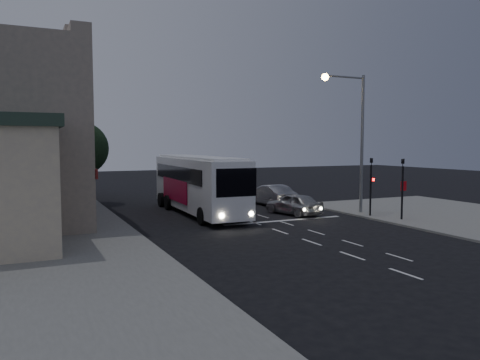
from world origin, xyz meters
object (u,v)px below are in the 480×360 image
car_sedan_b (233,190)px  street_tree (82,146)px  car_suv (294,204)px  traffic_signal_main (371,179)px  regulatory_sign (403,193)px  traffic_signal_side (403,181)px  streetlight (354,127)px  tour_bus (198,183)px  car_sedan_a (271,195)px

car_sedan_b → street_tree: 12.84m
car_suv → street_tree: (-12.00, 11.22, 3.78)m
traffic_signal_main → regulatory_sign: bearing=-30.8°
traffic_signal_side → streetlight: size_ratio=0.46×
traffic_signal_side → streetlight: streetlight is taller
regulatory_sign → streetlight: size_ratio=0.24×
tour_bus → streetlight: streetlight is taller
car_suv → car_sedan_a: 4.80m
car_sedan_a → car_sedan_b: car_sedan_a is taller
streetlight → car_sedan_b: bearing=105.5°
traffic_signal_side → street_tree: bearing=135.5°
car_sedan_a → traffic_signal_side: size_ratio=1.18×
traffic_signal_side → car_sedan_b: bearing=105.5°
traffic_signal_main → traffic_signal_side: (0.70, -1.98, 0.00)m
tour_bus → car_sedan_a: (6.43, 1.56, -1.28)m
car_suv → car_sedan_a: car_sedan_a is taller
car_suv → streetlight: streetlight is taller
car_sedan_a → regulatory_sign: size_ratio=2.19×
car_suv → traffic_signal_side: bearing=119.9°
tour_bus → traffic_signal_main: 11.22m
car_sedan_b → street_tree: bearing=7.9°
car_sedan_a → street_tree: bearing=-27.9°
traffic_signal_side → streetlight: bearing=105.7°
car_sedan_b → traffic_signal_side: (4.28, -15.42, 1.76)m
traffic_signal_side → streetlight: 4.84m
traffic_signal_side → car_sedan_a: bearing=110.5°
traffic_signal_main → streetlight: size_ratio=0.46×
traffic_signal_main → street_tree: size_ratio=0.66×
car_sedan_a → traffic_signal_side: bearing=109.4°
car_sedan_a → traffic_signal_side: 10.49m
tour_bus → regulatory_sign: 13.20m
streetlight → traffic_signal_main: bearing=-79.8°
regulatory_sign → traffic_signal_main: bearing=149.2°
car_suv → streetlight: (3.55, -1.60, 5.01)m
car_sedan_a → street_tree: 14.90m
car_suv → traffic_signal_side: traffic_signal_side is taller
regulatory_sign → streetlight: 5.18m
car_sedan_b → traffic_signal_main: size_ratio=1.11×
car_sedan_b → traffic_signal_side: size_ratio=1.11×
traffic_signal_main → regulatory_sign: (1.70, -1.01, -0.82)m
car_suv → streetlight: 6.35m
car_sedan_b → regulatory_sign: bearing=121.7°
tour_bus → car_sedan_a: tour_bus is taller
car_suv → streetlight: bearing=143.6°
streetlight → car_sedan_a: bearing=112.9°
regulatory_sign → street_tree: street_tree is taller
tour_bus → streetlight: size_ratio=1.39×
traffic_signal_main → street_tree: (-15.81, 14.25, 2.08)m
traffic_signal_main → car_sedan_b: bearing=104.9°
car_sedan_b → regulatory_sign: 15.42m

